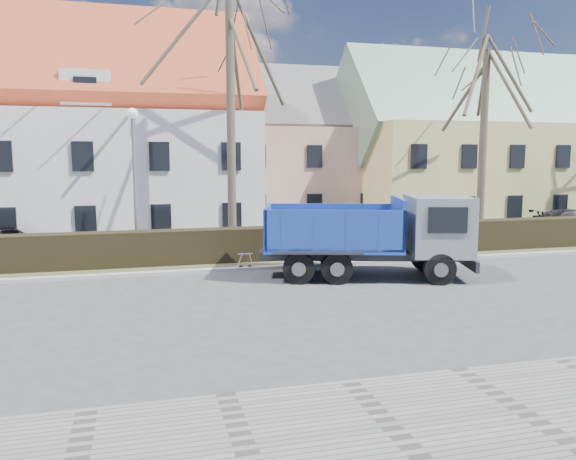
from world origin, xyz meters
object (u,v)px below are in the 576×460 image
object	(u,v)px
dump_truck	(360,235)
cart_frame	(239,261)
parked_car_b	(575,221)
streetlight	(135,186)
parked_car_a	(8,239)

from	to	relation	value
dump_truck	cart_frame	xyz separation A→B (m)	(-3.76, 2.17, -1.09)
parked_car_b	streetlight	bearing A→B (deg)	102.68
parked_car_a	streetlight	bearing A→B (deg)	-145.80
dump_truck	streetlight	xyz separation A→B (m)	(-7.33, 4.53, 1.55)
dump_truck	parked_car_a	xyz separation A→B (m)	(-12.63, 8.21, -0.83)
parked_car_a	parked_car_b	xyz separation A→B (m)	(27.94, -0.84, 0.05)
parked_car_b	dump_truck	bearing A→B (deg)	121.25
streetlight	cart_frame	world-z (taller)	streetlight
streetlight	parked_car_a	bearing A→B (deg)	145.23
cart_frame	parked_car_b	xyz separation A→B (m)	(19.06, 5.20, 0.31)
dump_truck	parked_car_b	world-z (taller)	dump_truck
dump_truck	parked_car_b	size ratio (longest dim) A/B	1.60
cart_frame	streetlight	bearing A→B (deg)	146.58
parked_car_a	parked_car_b	distance (m)	27.95
dump_truck	cart_frame	size ratio (longest dim) A/B	9.47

